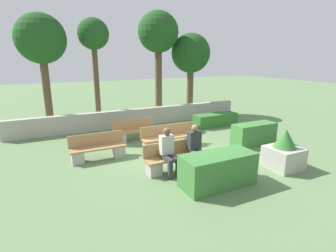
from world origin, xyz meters
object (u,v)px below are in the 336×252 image
Objects in this scene: bench_right_side at (135,133)px; tree_center_left at (93,38)px; bench_left_side at (170,139)px; person_seated_man at (196,145)px; bench_back at (98,150)px; person_seated_woman at (168,149)px; planter_corner_left at (284,152)px; bench_front at (176,159)px; tree_leftmost at (41,41)px; tree_center_right at (158,35)px; tree_rightmost at (191,54)px.

tree_center_left is at bearing 112.04° from bench_right_side.
person_seated_man reaches higher than bench_left_side.
bench_back is 0.36× the size of tree_center_left.
person_seated_woman reaches higher than person_seated_man.
planter_corner_left is at bearing -48.03° from bench_left_side.
bench_front is at bearing 23.51° from person_seated_woman.
person_seated_woman is at bearing 159.98° from planter_corner_left.
bench_back is at bearing -172.90° from bench_left_side.
bench_left_side is 0.43× the size of tree_leftmost.
planter_corner_left reaches higher than bench_back.
person_seated_man is at bearing -59.92° from tree_leftmost.
tree_center_right is at bearing 77.32° from bench_left_side.
bench_front is 0.42× the size of tree_rightmost.
planter_corner_left is (2.90, -1.31, 0.19)m from bench_front.
tree_center_left reaches higher than bench_right_side.
bench_right_side is 5.79m from tree_center_right.
tree_rightmost is at bearing 45.99° from bench_right_side.
tree_center_right is (2.73, 6.64, 3.60)m from person_seated_woman.
person_seated_woman reaches higher than bench_right_side.
bench_left_side is 2.25m from person_seated_woman.
tree_center_right is (1.82, 6.65, 3.61)m from person_seated_man.
tree_leftmost is at bearing -177.55° from tree_rightmost.
bench_left_side is 2.00m from person_seated_man.
bench_back is 0.32× the size of tree_center_right.
person_seated_man reaches higher than planter_corner_left.
person_seated_man is (0.72, -3.33, 0.40)m from bench_right_side.
bench_left_side is at bearing 86.36° from person_seated_man.
planter_corner_left is (3.21, -1.17, -0.22)m from person_seated_woman.
tree_center_left is 3.27m from tree_center_right.
person_seated_man is 0.26× the size of tree_center_left.
planter_corner_left is 0.22× the size of tree_center_right.
tree_center_left reaches higher than tree_rightmost.
person_seated_woman is at bearing -59.50° from bench_back.
tree_leftmost is (-2.72, 6.27, 3.13)m from person_seated_woman.
bench_front is at bearing -110.38° from tree_center_right.
tree_center_left is at bearing 97.36° from bench_front.
bench_left_side is at bearing 62.05° from person_seated_woman.
bench_right_side is 0.34× the size of tree_center_left.
planter_corner_left is (2.17, -3.13, 0.18)m from bench_left_side.
bench_back is 5.71m from planter_corner_left.
bench_back is 8.31m from tree_rightmost.
planter_corner_left reaches higher than bench_front.
bench_left_side is at bearing 68.30° from bench_front.
tree_center_right is (1.69, 4.68, 3.99)m from bench_left_side.
bench_front is at bearing 166.84° from person_seated_man.
tree_leftmost is (-5.94, 7.45, 3.35)m from planter_corner_left.
tree_center_right is at bearing 93.53° from planter_corner_left.
tree_rightmost is (5.18, -0.03, -0.70)m from tree_center_left.
bench_right_side is 1.42× the size of planter_corner_left.
bench_front is 8.35m from tree_rightmost.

